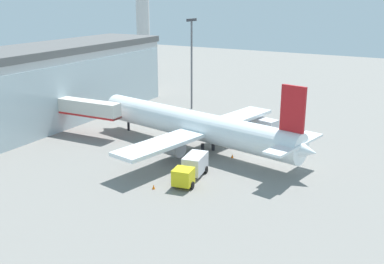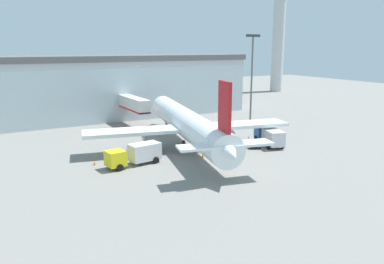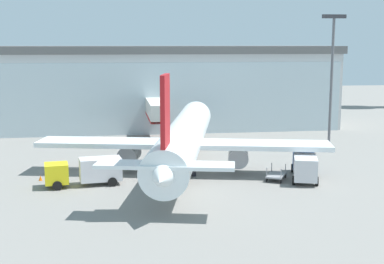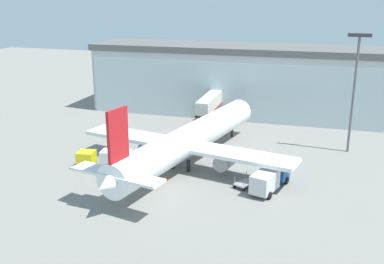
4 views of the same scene
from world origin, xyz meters
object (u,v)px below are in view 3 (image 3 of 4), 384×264
object	(u,v)px
catering_truck	(86,171)
safety_cone_nose	(182,183)
airplane	(184,139)
safety_cone_wingtip	(40,178)
jet_bridge	(155,109)
baggage_cart	(276,175)
fuel_truck	(305,165)
apron_light_mast	(332,68)

from	to	relation	value
catering_truck	safety_cone_nose	distance (m)	9.42
airplane	catering_truck	distance (m)	11.31
safety_cone_wingtip	jet_bridge	bearing A→B (deg)	61.17
jet_bridge	airplane	world-z (taller)	airplane
baggage_cart	safety_cone_wingtip	distance (m)	23.90
airplane	baggage_cart	distance (m)	10.64
catering_truck	fuel_truck	size ratio (longest dim) A/B	0.99
jet_bridge	fuel_truck	xyz separation A→B (m)	(14.26, -24.96, -2.83)
jet_bridge	baggage_cart	world-z (taller)	jet_bridge
apron_light_mast	safety_cone_wingtip	xyz separation A→B (m)	(-35.82, -15.25, -10.16)
fuel_truck	jet_bridge	bearing A→B (deg)	45.08
fuel_truck	safety_cone_wingtip	distance (m)	26.85
safety_cone_nose	apron_light_mast	bearing A→B (deg)	40.92
fuel_truck	baggage_cart	size ratio (longest dim) A/B	2.37
fuel_truck	baggage_cart	distance (m)	3.10
catering_truck	safety_cone_wingtip	distance (m)	5.49
apron_light_mast	airplane	world-z (taller)	apron_light_mast
apron_light_mast	safety_cone_nose	size ratio (longest dim) A/B	31.71
apron_light_mast	safety_cone_nose	xyz separation A→B (m)	(-21.74, -18.84, -10.16)
jet_bridge	safety_cone_nose	xyz separation A→B (m)	(1.61, -26.25, -4.02)
airplane	fuel_truck	size ratio (longest dim) A/B	4.97
baggage_cart	catering_truck	bearing A→B (deg)	116.99
baggage_cart	safety_cone_nose	size ratio (longest dim) A/B	5.86
baggage_cart	fuel_truck	bearing A→B (deg)	-62.38
fuel_truck	safety_cone_nose	size ratio (longest dim) A/B	13.86
baggage_cart	safety_cone_wingtip	bearing A→B (deg)	111.37
baggage_cart	safety_cone_nose	world-z (taller)	baggage_cart
airplane	safety_cone_wingtip	xyz separation A→B (m)	(-14.82, -2.52, -3.31)
catering_truck	safety_cone_nose	world-z (taller)	catering_truck
jet_bridge	safety_cone_nose	bearing A→B (deg)	-178.82
jet_bridge	catering_truck	xyz separation A→B (m)	(-7.64, -24.99, -2.83)
airplane	catering_truck	size ratio (longest dim) A/B	5.00
jet_bridge	catering_truck	distance (m)	26.29
apron_light_mast	airplane	size ratio (longest dim) A/B	0.46
apron_light_mast	fuel_truck	world-z (taller)	apron_light_mast
jet_bridge	apron_light_mast	distance (m)	25.26
fuel_truck	baggage_cart	xyz separation A→B (m)	(-2.94, -0.03, -0.97)
safety_cone_wingtip	baggage_cart	bearing A→B (deg)	-5.61
catering_truck	baggage_cart	xyz separation A→B (m)	(18.96, 0.00, -0.97)
catering_truck	baggage_cart	size ratio (longest dim) A/B	2.35
airplane	jet_bridge	bearing A→B (deg)	17.47
apron_light_mast	baggage_cart	xyz separation A→B (m)	(-12.04, -17.58, -9.94)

